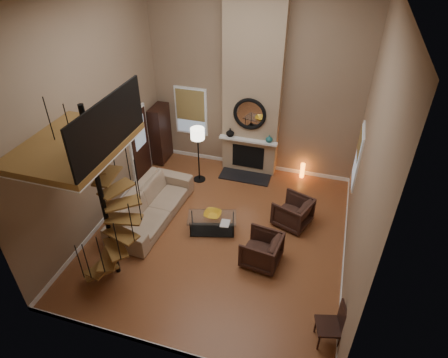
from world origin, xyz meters
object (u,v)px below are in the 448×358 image
(armchair_near, at_px, (295,213))
(floor_lamp, at_px, (198,138))
(sofa, at_px, (151,205))
(armchair_far, at_px, (265,251))
(accent_lamp, at_px, (302,170))
(hutch, at_px, (161,134))
(side_chair, at_px, (334,324))
(coffee_table, at_px, (212,222))

(armchair_near, xyz_separation_m, floor_lamp, (-2.98, 1.15, 1.06))
(sofa, bearing_deg, armchair_far, -99.56)
(armchair_far, distance_m, floor_lamp, 3.81)
(floor_lamp, distance_m, accent_lamp, 3.27)
(hutch, height_order, armchair_far, hutch)
(floor_lamp, bearing_deg, side_chair, -45.66)
(hutch, distance_m, armchair_far, 5.26)
(armchair_far, xyz_separation_m, accent_lamp, (0.37, 3.66, -0.10))
(side_chair, bearing_deg, hutch, 138.75)
(sofa, xyz_separation_m, side_chair, (4.73, -2.28, 0.13))
(hutch, xyz_separation_m, sofa, (0.88, -2.64, -0.55))
(sofa, xyz_separation_m, floor_lamp, (0.61, 1.94, 1.02))
(accent_lamp, bearing_deg, coffee_table, -121.27)
(hutch, height_order, armchair_near, hutch)
(accent_lamp, height_order, side_chair, side_chair)
(hutch, bearing_deg, accent_lamp, 3.93)
(floor_lamp, bearing_deg, armchair_far, -46.51)
(side_chair, bearing_deg, armchair_near, 110.38)
(hutch, relative_size, side_chair, 1.81)
(coffee_table, xyz_separation_m, floor_lamp, (-1.06, 2.00, 1.13))
(armchair_near, distance_m, floor_lamp, 3.37)
(armchair_near, bearing_deg, floor_lamp, -91.06)
(hutch, relative_size, floor_lamp, 1.04)
(floor_lamp, relative_size, accent_lamp, 3.73)
(coffee_table, bearing_deg, hutch, 133.35)
(hutch, relative_size, accent_lamp, 3.87)
(armchair_far, bearing_deg, sofa, -95.77)
(sofa, relative_size, accent_lamp, 6.18)
(armchair_far, height_order, accent_lamp, armchair_far)
(hutch, height_order, coffee_table, hutch)
(armchair_far, relative_size, side_chair, 0.86)
(accent_lamp, bearing_deg, floor_lamp, -160.85)
(coffee_table, bearing_deg, floor_lamp, 117.97)
(hutch, bearing_deg, coffee_table, -46.65)
(sofa, height_order, side_chair, side_chair)
(armchair_near, xyz_separation_m, coffee_table, (-1.92, -0.85, -0.07))
(accent_lamp, bearing_deg, hutch, -176.07)
(floor_lamp, bearing_deg, accent_lamp, 19.15)
(sofa, bearing_deg, coffee_table, -88.84)
(hutch, bearing_deg, armchair_far, -39.95)
(armchair_far, distance_m, coffee_table, 1.60)
(sofa, height_order, armchair_near, sofa)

